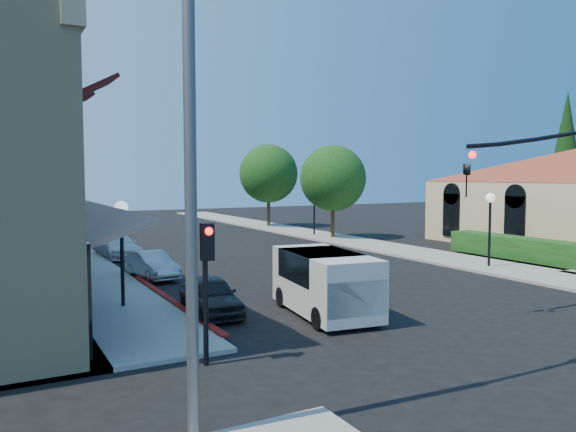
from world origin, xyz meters
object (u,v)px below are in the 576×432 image
parked_car_b (152,265)px  parked_car_d (103,226)px  lamppost_left_near (121,226)px  street_tree_a (333,178)px  lamppost_right_far (314,198)px  parked_car_a (210,295)px  cobra_streetlight (211,121)px  lamppost_right_near (490,211)px  white_van (326,279)px  conifer_far (566,150)px  lamppost_left_far (66,206)px  secondary_signal (207,267)px  parked_car_c (118,246)px  street_tree_b (268,174)px

parked_car_b → parked_car_d: bearing=78.6°
lamppost_left_near → parked_car_b: bearing=65.3°
street_tree_a → lamppost_right_far: bearing=98.5°
street_tree_a → lamppost_right_far: size_ratio=1.82×
parked_car_a → cobra_streetlight: bearing=-105.2°
cobra_streetlight → lamppost_right_near: 20.44m
lamppost_right_far → white_van: lamppost_right_far is taller
conifer_far → lamppost_left_far: bearing=173.7°
cobra_streetlight → secondary_signal: bearing=71.4°
conifer_far → parked_car_d: conifer_far is taller
lamppost_right_near → parked_car_a: (-14.70, -2.00, -2.13)m
cobra_streetlight → lamppost_left_far: (0.65, 24.00, -2.53)m
conifer_far → parked_car_d: 36.11m
parked_car_b → parked_car_c: parked_car_c is taller
street_tree_b → cobra_streetlight: bearing=-117.8°
lamppost_right_near → lamppost_left_far: bearing=140.5°
street_tree_b → cobra_streetlight: size_ratio=0.75×
street_tree_b → parked_car_d: bearing=180.0°
cobra_streetlight → parked_car_d: size_ratio=1.90×
lamppost_left_far → white_van: 18.76m
parked_car_a → parked_car_d: parked_car_d is taller
lamppost_right_far → parked_car_a: 23.34m
cobra_streetlight → parked_car_d: 34.58m
lamppost_left_far → parked_car_c: 3.71m
conifer_far → cobra_streetlight: (-37.15, -20.00, -1.09)m
white_van → parked_car_d: size_ratio=0.96×
street_tree_b → white_van: size_ratio=1.50×
street_tree_a → secondary_signal: street_tree_a is taller
lamppost_left_near → lamppost_right_far: (17.00, 16.00, 0.00)m
parked_car_c → cobra_streetlight: bearing=-100.2°
street_tree_a → lamppost_right_far: street_tree_a is taller
lamppost_left_near → parked_car_b: size_ratio=1.03×
street_tree_b → parked_car_b: 24.53m
lamppost_right_far → lamppost_left_near: bearing=-136.7°
street_tree_b → parked_car_d: 14.14m
conifer_far → street_tree_a: bearing=168.2°
parked_car_d → parked_car_a: bearing=-92.6°
parked_car_a → parked_car_b: bearing=95.0°
lamppost_left_near → parked_car_d: bearing=81.2°
lamppost_right_far → parked_car_c: bearing=-164.8°
parked_car_c → parked_car_d: size_ratio=0.87×
parked_car_c → conifer_far: bearing=-5.9°
parked_car_c → lamppost_right_far: bearing=12.6°
street_tree_a → parked_car_d: size_ratio=1.32×
street_tree_a → white_van: bearing=-123.6°
lamppost_left_near → lamppost_left_far: size_ratio=1.00×
parked_car_a → lamppost_left_far: bearing=103.2°
street_tree_b → lamppost_left_far: street_tree_b is taller
secondary_signal → parked_car_d: size_ratio=0.68×
lamppost_left_far → lamppost_right_near: bearing=-39.5°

